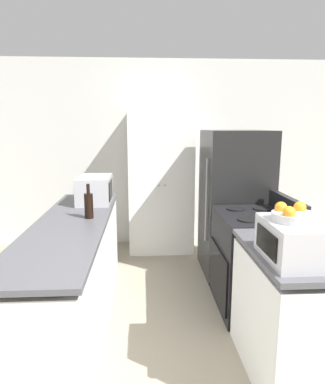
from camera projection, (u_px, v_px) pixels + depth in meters
wall_back at (156, 154)px, 4.89m from camera, size 7.00×0.06×2.60m
counter_left at (73, 275)px, 2.95m from camera, size 0.60×2.41×0.91m
counter_right at (292, 315)px, 2.32m from camera, size 0.60×0.95×0.91m
pantry_cabinet at (161, 182)px, 4.64m from camera, size 0.86×0.58×1.91m
stove at (253, 261)px, 3.19m from camera, size 0.66×0.80×1.07m
refrigerator at (234, 203)px, 3.94m from camera, size 0.73×0.79×1.65m
microwave at (95, 189)px, 3.58m from camera, size 0.34×0.52×0.27m
wine_bottle at (89, 205)px, 2.96m from camera, size 0.08×0.08×0.30m
toaster_oven at (290, 241)px, 2.03m from camera, size 0.29×0.46×0.24m
fruit_bowl at (293, 215)px, 2.02m from camera, size 0.26×0.26×0.10m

